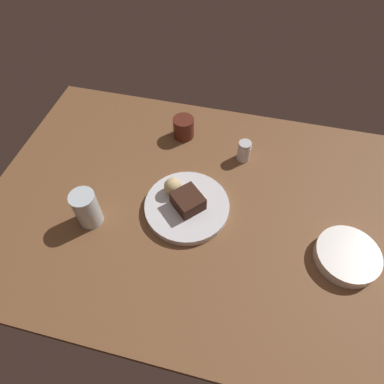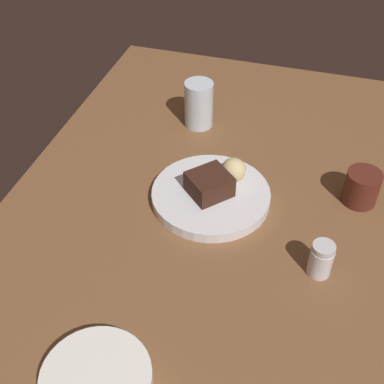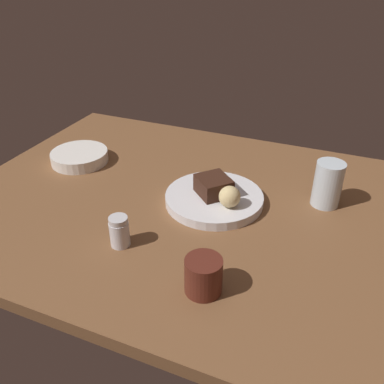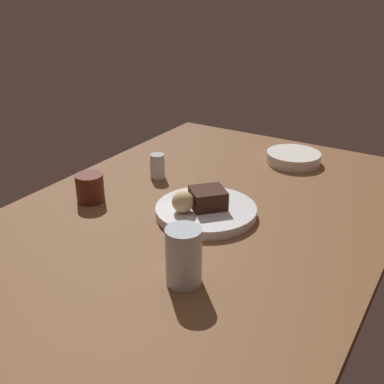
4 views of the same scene
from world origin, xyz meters
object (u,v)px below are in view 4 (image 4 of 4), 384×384
object	(u,v)px
chocolate_cake_slice	(208,198)
bread_roll	(183,202)
water_glass	(184,256)
dessert_plate	(206,211)
salt_shaker	(157,166)
side_bowl	(293,158)
coffee_cup	(90,188)

from	to	relation	value
chocolate_cake_slice	bread_roll	world-z (taller)	bread_roll
bread_roll	water_glass	world-z (taller)	water_glass
dessert_plate	chocolate_cake_slice	world-z (taller)	chocolate_cake_slice
bread_roll	water_glass	distance (cm)	23.71
bread_roll	salt_shaker	world-z (taller)	bread_roll
chocolate_cake_slice	salt_shaker	xyz separation A→B (cm)	(-12.08, -22.97, -1.05)
salt_shaker	chocolate_cake_slice	bearing A→B (deg)	62.25
chocolate_cake_slice	water_glass	bearing A→B (deg)	20.44
chocolate_cake_slice	salt_shaker	distance (cm)	25.98
side_bowl	coffee_cup	distance (cm)	61.14
dessert_plate	salt_shaker	xyz separation A→B (cm)	(-12.46, -22.69, 2.24)
dessert_plate	water_glass	size ratio (longest dim) A/B	2.14
bread_roll	salt_shaker	xyz separation A→B (cm)	(-17.28, -19.39, -1.35)
water_glass	coffee_cup	size ratio (longest dim) A/B	1.58
chocolate_cake_slice	coffee_cup	world-z (taller)	coffee_cup
dessert_plate	coffee_cup	distance (cm)	29.59
salt_shaker	side_bowl	bearing A→B (deg)	137.19
side_bowl	coffee_cup	size ratio (longest dim) A/B	2.29
salt_shaker	water_glass	bearing A→B (deg)	41.02
coffee_cup	water_glass	bearing A→B (deg)	66.54
dessert_plate	bread_roll	size ratio (longest dim) A/B	4.72
dessert_plate	chocolate_cake_slice	size ratio (longest dim) A/B	3.08
salt_shaker	bread_roll	bearing A→B (deg)	48.30
salt_shaker	coffee_cup	world-z (taller)	coffee_cup
side_bowl	coffee_cup	bearing A→B (deg)	-33.47
salt_shaker	side_bowl	distance (cm)	41.34
chocolate_cake_slice	coffee_cup	bearing A→B (deg)	-73.28
salt_shaker	water_glass	world-z (taller)	water_glass
chocolate_cake_slice	bread_roll	xyz separation A→B (cm)	(5.20, -3.58, 0.30)
bread_roll	coffee_cup	bearing A→B (deg)	-82.27
dessert_plate	side_bowl	size ratio (longest dim) A/B	1.48
bread_roll	side_bowl	bearing A→B (deg)	169.67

